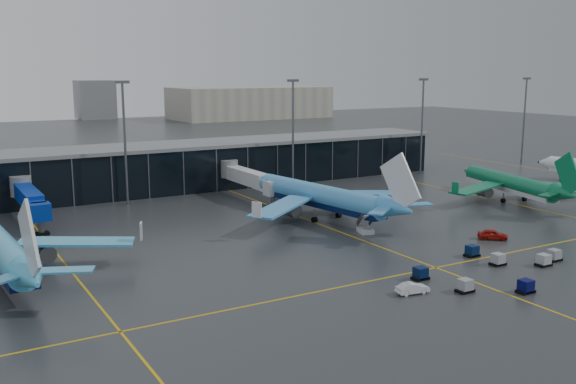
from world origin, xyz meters
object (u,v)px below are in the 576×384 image
airliner_klm_near (319,183)px  service_van_white (412,288)px  baggage_carts (498,267)px  mobile_airstair (365,228)px  airliner_aer_lingus (510,173)px  service_van_red (493,234)px

airliner_klm_near → service_van_white: (-12.81, -41.18, -6.09)m
service_van_white → baggage_carts: bearing=-79.4°
baggage_carts → mobile_airstair: size_ratio=6.72×
mobile_airstair → service_van_white: size_ratio=0.86×
airliner_klm_near → baggage_carts: size_ratio=1.77×
airliner_aer_lingus → service_van_white: bearing=-135.2°
airliner_aer_lingus → service_van_white: size_ratio=8.95×
mobile_airstair → service_van_white: bearing=-98.5°
baggage_carts → mobile_airstair: bearing=95.2°
airliner_aer_lingus → airliner_klm_near: bearing=-174.6°
airliner_aer_lingus → mobile_airstair: (-43.84, -7.25, -5.17)m
baggage_carts → service_van_red: (13.07, 12.81, 0.06)m
service_van_red → service_van_white: 32.02m
airliner_klm_near → service_van_red: (16.23, -27.70, -5.98)m
baggage_carts → service_van_white: size_ratio=5.78×
mobile_airstair → service_van_red: size_ratio=0.77×
airliner_klm_near → service_van_white: size_ratio=10.24×
service_van_red → mobile_airstair: bearing=89.8°
airliner_aer_lingus → mobile_airstair: 44.74m
service_van_red → airliner_aer_lingus: bearing=-10.9°
airliner_aer_lingus → baggage_carts: size_ratio=1.55×
mobile_airstair → airliner_klm_near: bearing=110.5°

